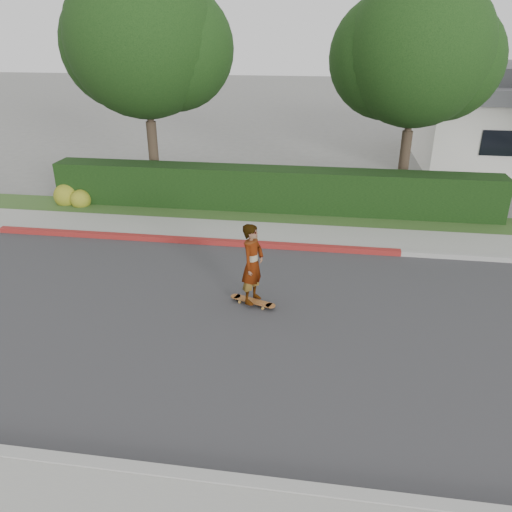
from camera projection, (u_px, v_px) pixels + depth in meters
The scene contains 13 objects.
ground at pixel (373, 334), 10.27m from camera, with size 120.00×120.00×0.00m, color slate.
road at pixel (373, 334), 10.27m from camera, with size 60.00×8.00×0.01m, color #2D2D30.
curb_near at pixel (394, 502), 6.55m from camera, with size 60.00×0.20×0.15m, color #9E9E99.
curb_far at pixel (364, 251), 13.92m from camera, with size 60.00×0.20×0.15m, color #9E9E99.
curb_red_section at pixel (190, 240), 14.58m from camera, with size 12.00×0.21×0.15m, color maroon.
sidewalk_far at pixel (362, 239), 14.74m from camera, with size 60.00×1.60×0.12m, color gray.
planting_strip at pixel (360, 220), 16.18m from camera, with size 60.00×1.60×0.10m, color #2D4C1E.
hedge at pixel (271, 190), 16.83m from camera, with size 15.00×1.00×1.50m, color black.
flowering_shrub at pixel (71, 197), 17.51m from camera, with size 1.40×1.00×0.90m.
tree_left at pixel (146, 43), 16.88m from camera, with size 5.99×5.21×8.00m.
tree_center at pixel (416, 56), 16.28m from camera, with size 5.66×4.84×7.44m.
skateboard at pixel (253, 301), 11.31m from camera, with size 1.13×0.59×0.10m.
skateboarder at pixel (253, 264), 10.92m from camera, with size 0.67×0.44×1.85m, color white.
Camera 1 is at (-1.13, -8.92, 5.75)m, focal length 35.00 mm.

